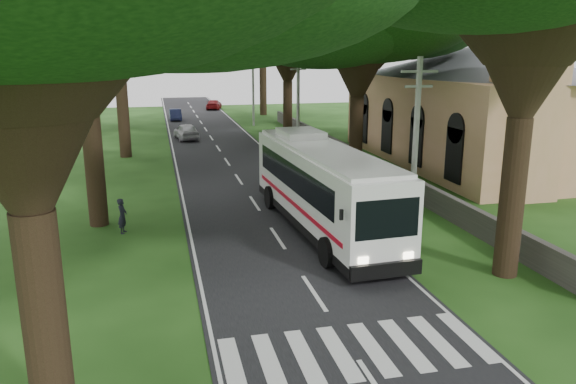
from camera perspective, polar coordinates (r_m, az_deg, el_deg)
ground at (r=18.21m, az=4.41°, el=-12.79°), size 140.00×140.00×0.00m
road at (r=41.56m, az=-6.03°, el=2.79°), size 8.00×120.00×0.04m
crosswalk at (r=16.55m, az=6.57°, el=-15.83°), size 8.00×3.00×0.01m
property_wall at (r=42.53m, az=6.26°, el=3.86°), size 0.35×50.00×1.20m
church at (r=43.60m, az=18.73°, el=9.17°), size 14.00×24.00×11.60m
pole_near at (r=24.21m, az=12.79°, el=4.22°), size 1.60×0.24×8.00m
pole_mid at (r=42.92m, az=1.03°, el=8.86°), size 1.60×0.24×8.00m
pole_far at (r=62.44m, az=-3.56°, el=10.56°), size 1.60×0.24×8.00m
tree_r_mida at (r=37.79m, az=7.29°, el=17.53°), size 15.56×15.56×13.83m
tree_r_midb at (r=54.90m, az=-0.04°, el=16.70°), size 15.82×15.82×13.95m
tree_r_far at (r=72.83m, az=-2.63°, el=18.01°), size 14.90×14.90×16.24m
coach_bus at (r=26.06m, az=3.48°, el=0.63°), size 3.73×13.50×3.94m
distant_car_a at (r=53.59m, az=-10.30°, el=6.09°), size 2.41×4.66×1.51m
distant_car_b at (r=68.66m, az=-11.36°, el=7.71°), size 1.38×3.88×1.28m
distant_car_c at (r=80.26m, az=-7.54°, el=8.81°), size 2.78×4.83×1.32m
pedestrian at (r=26.95m, az=-16.48°, el=-2.34°), size 0.53×0.68×1.65m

